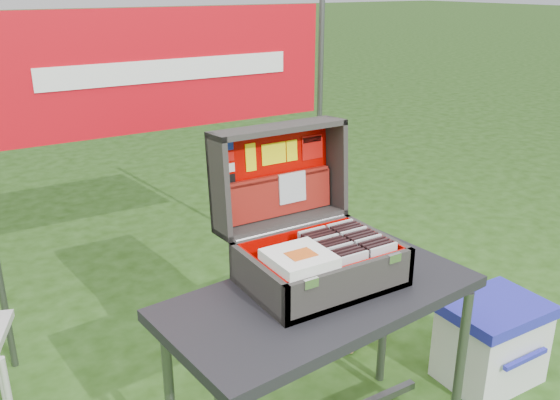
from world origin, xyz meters
TOP-DOWN VIEW (x-y plane):
  - table at (0.05, -0.08)m, footprint 1.15×0.66m
  - table_top at (0.05, -0.08)m, footprint 1.15×0.66m
  - table_leg_fr at (0.54, -0.29)m, footprint 0.04×0.04m
  - table_leg_bl at (-0.44, 0.14)m, footprint 0.04×0.04m
  - table_leg_br at (0.54, 0.14)m, footprint 0.04×0.04m
  - suitcase at (0.08, 0.04)m, footprint 0.52×0.53m
  - suitcase_base_bottom at (0.08, -0.02)m, footprint 0.52×0.37m
  - suitcase_base_wall_front at (0.08, -0.19)m, footprint 0.52×0.02m
  - suitcase_base_wall_back at (0.08, 0.16)m, footprint 0.52×0.02m
  - suitcase_base_wall_left at (-0.17, -0.02)m, footprint 0.02×0.37m
  - suitcase_base_wall_right at (0.33, -0.02)m, footprint 0.02×0.37m
  - suitcase_liner_floor at (0.08, -0.02)m, footprint 0.48×0.33m
  - suitcase_latch_left at (-0.09, -0.20)m, footprint 0.05×0.01m
  - suitcase_latch_right at (0.25, -0.20)m, footprint 0.05×0.01m
  - suitcase_hinge at (0.08, 0.17)m, footprint 0.47×0.02m
  - suitcase_lid_back at (0.08, 0.31)m, footprint 0.52×0.05m
  - suitcase_lid_rim_far at (0.08, 0.27)m, footprint 0.52×0.14m
  - suitcase_lid_rim_near at (0.08, 0.24)m, footprint 0.52×0.14m
  - suitcase_lid_rim_left at (-0.17, 0.25)m, footprint 0.02×0.17m
  - suitcase_lid_rim_right at (0.33, 0.25)m, footprint 0.02×0.17m
  - suitcase_lid_liner at (0.08, 0.30)m, footprint 0.48×0.03m
  - suitcase_liner_wall_front at (0.08, -0.18)m, footprint 0.48×0.01m
  - suitcase_liner_wall_back at (0.08, 0.15)m, footprint 0.48×0.01m
  - suitcase_liner_wall_left at (-0.16, -0.02)m, footprint 0.01×0.33m
  - suitcase_liner_wall_right at (0.32, -0.02)m, footprint 0.01×0.33m
  - suitcase_lid_pocket at (0.08, 0.27)m, footprint 0.46×0.04m
  - suitcase_pocket_edge at (0.08, 0.27)m, footprint 0.45×0.02m
  - suitcase_pocket_cd at (0.14, 0.26)m, footprint 0.12×0.02m
  - lid_sticker_cc_a at (-0.11, 0.30)m, footprint 0.05×0.01m
  - lid_sticker_cc_b at (-0.11, 0.30)m, footprint 0.05×0.01m
  - lid_sticker_cc_c at (-0.11, 0.30)m, footprint 0.05×0.01m
  - lid_sticker_cc_d at (-0.11, 0.29)m, footprint 0.05×0.01m
  - lid_card_neon_tall at (-0.02, 0.30)m, footprint 0.04×0.01m
  - lid_card_neon_main at (0.08, 0.30)m, footprint 0.10×0.01m
  - lid_card_neon_small at (0.16, 0.30)m, footprint 0.05×0.01m
  - lid_sticker_band at (0.25, 0.30)m, footprint 0.09×0.01m
  - lid_sticker_band_bar at (0.25, 0.30)m, footprint 0.08×0.00m
  - cd_left_0 at (0.11, -0.16)m, footprint 0.12×0.01m
  - cd_left_1 at (0.11, -0.14)m, footprint 0.12×0.01m
  - cd_left_2 at (0.11, -0.12)m, footprint 0.12×0.01m
  - cd_left_3 at (0.11, -0.10)m, footprint 0.12×0.01m
  - cd_left_4 at (0.11, -0.08)m, footprint 0.12×0.01m
  - cd_left_5 at (0.11, -0.05)m, footprint 0.12×0.01m
  - cd_left_6 at (0.11, -0.03)m, footprint 0.12×0.01m
  - cd_left_7 at (0.11, -0.01)m, footprint 0.12×0.01m
  - cd_left_8 at (0.11, 0.01)m, footprint 0.12×0.01m
  - cd_left_9 at (0.11, 0.03)m, footprint 0.12×0.01m
  - cd_left_10 at (0.11, 0.05)m, footprint 0.12×0.01m
  - cd_left_11 at (0.11, 0.07)m, footprint 0.12×0.01m
  - cd_left_12 at (0.11, 0.09)m, footprint 0.12×0.01m
  - cd_right_0 at (0.24, -0.16)m, footprint 0.12×0.01m
  - cd_right_1 at (0.24, -0.14)m, footprint 0.12×0.01m
  - cd_right_2 at (0.24, -0.12)m, footprint 0.12×0.01m
  - cd_right_3 at (0.24, -0.10)m, footprint 0.12×0.01m
  - cd_right_4 at (0.24, -0.08)m, footprint 0.12×0.01m
  - cd_right_5 at (0.24, -0.05)m, footprint 0.12×0.01m
  - cd_right_6 at (0.24, -0.03)m, footprint 0.12×0.01m
  - cd_right_7 at (0.24, -0.01)m, footprint 0.12×0.01m
  - cd_right_8 at (0.24, 0.01)m, footprint 0.12×0.01m
  - cd_right_9 at (0.24, 0.03)m, footprint 0.12×0.01m
  - cd_right_10 at (0.24, 0.05)m, footprint 0.12×0.01m
  - cd_right_11 at (0.24, 0.07)m, footprint 0.12×0.01m
  - cd_right_12 at (0.24, 0.09)m, footprint 0.12×0.01m
  - songbook_0 at (-0.05, -0.09)m, footprint 0.20×0.20m
  - songbook_1 at (-0.05, -0.09)m, footprint 0.20×0.20m
  - songbook_2 at (-0.05, -0.09)m, footprint 0.20×0.20m
  - songbook_3 at (-0.05, -0.09)m, footprint 0.20×0.20m
  - songbook_4 at (-0.05, -0.09)m, footprint 0.20×0.20m
  - songbook_5 at (-0.05, -0.09)m, footprint 0.20×0.20m
  - songbook_6 at (-0.05, -0.09)m, footprint 0.20×0.20m
  - songbook_graphic at (-0.05, -0.10)m, footprint 0.09×0.07m
  - cooler at (0.95, -0.11)m, footprint 0.44×0.34m
  - cooler_body at (0.95, -0.11)m, footprint 0.42×0.31m
  - cooler_lid at (0.95, -0.11)m, footprint 0.44×0.34m
  - cooler_handle at (0.95, -0.28)m, footprint 0.26×0.02m
  - cardboard_box at (0.69, 0.48)m, footprint 0.40×0.27m
  - banner_post_right at (0.85, 1.10)m, footprint 0.03×0.03m
  - banner at (0.00, 1.09)m, footprint 1.60×0.02m
  - banner_text at (0.00, 1.08)m, footprint 1.20×0.00m

SIDE VIEW (x-z plane):
  - cooler_body at x=0.95m, z-range 0.00..0.33m
  - cooler at x=0.95m, z-range 0.00..0.38m
  - cardboard_box at x=0.69m, z-range 0.00..0.40m
  - cooler_handle at x=0.95m, z-range 0.20..0.22m
  - table_leg_fr at x=0.54m, z-range 0.00..0.65m
  - table_leg_bl at x=-0.44m, z-range 0.00..0.65m
  - table_leg_br at x=0.54m, z-range 0.00..0.65m
  - table at x=0.05m, z-range 0.00..0.69m
  - cooler_lid at x=0.95m, z-range 0.33..0.38m
  - table_top at x=0.05m, z-range 0.65..0.69m
  - suitcase_base_bottom at x=0.08m, z-range 0.69..0.71m
  - suitcase_liner_floor at x=0.08m, z-range 0.71..0.71m
  - suitcase_base_wall_front at x=0.08m, z-range 0.69..0.83m
  - suitcase_base_wall_back at x=0.08m, z-range 0.69..0.83m
  - suitcase_base_wall_left at x=-0.17m, z-range 0.69..0.83m
  - suitcase_base_wall_right at x=0.33m, z-range 0.69..0.83m
  - suitcase_liner_wall_front at x=0.08m, z-range 0.71..0.83m
  - suitcase_liner_wall_back at x=0.08m, z-range 0.71..0.83m
  - suitcase_liner_wall_left at x=-0.16m, z-range 0.71..0.83m
  - suitcase_liner_wall_right at x=0.32m, z-range 0.71..0.83m
  - cd_left_0 at x=0.11m, z-range 0.71..0.85m
  - cd_left_1 at x=0.11m, z-range 0.71..0.85m
  - cd_left_2 at x=0.11m, z-range 0.71..0.85m
  - cd_left_3 at x=0.11m, z-range 0.71..0.85m
  - cd_left_4 at x=0.11m, z-range 0.71..0.85m
  - cd_left_5 at x=0.11m, z-range 0.71..0.85m
  - cd_left_6 at x=0.11m, z-range 0.71..0.85m
  - cd_left_7 at x=0.11m, z-range 0.71..0.85m
  - cd_left_8 at x=0.11m, z-range 0.71..0.85m
  - cd_left_9 at x=0.11m, z-range 0.71..0.85m
  - cd_left_10 at x=0.11m, z-range 0.71..0.85m
  - cd_left_11 at x=0.11m, z-range 0.71..0.85m
  - cd_left_12 at x=0.11m, z-range 0.71..0.85m
  - cd_right_0 at x=0.24m, z-range 0.71..0.85m
  - cd_right_1 at x=0.24m, z-range 0.71..0.85m
  - cd_right_2 at x=0.24m, z-range 0.71..0.85m
  - cd_right_3 at x=0.24m, z-range 0.71..0.85m
  - cd_right_4 at x=0.24m, z-range 0.71..0.85m
  - cd_right_5 at x=0.24m, z-range 0.71..0.85m
  - cd_right_6 at x=0.24m, z-range 0.71..0.85m
  - cd_right_7 at x=0.24m, z-range 0.71..0.85m
  - cd_right_8 at x=0.24m, z-range 0.71..0.85m
  - cd_right_9 at x=0.24m, z-range 0.71..0.85m
  - cd_right_10 at x=0.24m, z-range 0.71..0.85m
  - cd_right_11 at x=0.24m, z-range 0.71..0.85m
  - cd_right_12 at x=0.24m, z-range 0.71..0.85m
  - suitcase_latch_left at x=-0.09m, z-range 0.80..0.83m
  - suitcase_latch_right at x=0.25m, z-range 0.80..0.83m
  - suitcase_hinge at x=0.08m, z-range 0.82..0.84m
  - songbook_0 at x=-0.05m, z-range 0.83..0.83m
  - suitcase_lid_rim_near at x=0.08m, z-range 0.82..0.85m
  - songbook_1 at x=-0.05m, z-range 0.83..0.84m
  - songbook_2 at x=-0.05m, z-range 0.84..0.84m
  - songbook_3 at x=-0.05m, z-range 0.84..0.85m
  - songbook_4 at x=-0.05m, z-range 0.85..0.85m
  - banner_post_right at x=0.85m, z-range 0.00..1.70m
  - songbook_5 at x=-0.05m, z-range 0.85..0.86m
  - songbook_6 at x=-0.05m, z-range 0.86..0.86m
  - songbook_graphic at x=-0.05m, z-range 0.86..0.86m
  - suitcase_lid_pocket at x=0.08m, z-range 0.84..1.00m
  - suitcase at x=0.08m, z-range 0.69..1.19m
  - suitcase_pocket_cd at x=0.14m, z-range 0.89..1.01m
  - suitcase_pocket_edge at x=0.08m, z-range 0.98..1.01m
  - suitcase_lid_back at x=0.08m, z-range 0.82..1.19m
  - suitcase_lid_liner at x=0.08m, z-range 0.84..1.17m
  - suitcase_lid_rim_left at x=-0.17m, z-range 0.82..1.20m
  - suitcase_lid_rim_right at x=0.33m, z-range 0.82..1.20m
  - lid_sticker_cc_d at x=-0.11m, z-range 1.00..1.03m
  - lid_sticker_cc_c at x=-0.11m, z-range 1.04..1.07m
  - lid_card_neon_tall at x=-0.02m, z-range 1.03..1.13m
  - lid_card_neon_main at x=0.08m, z-range 1.04..1.12m
  - lid_card_neon_small at x=0.16m, z-range 1.04..1.12m
  - lid_sticker_band at x=0.25m, z-range 1.03..1.13m
  - lid_sticker_cc_b at x=-0.11m, z-range 1.08..1.11m
  - lid_sticker_band_bar at x=0.25m, z-range 1.10..1.12m
  - lid_sticker_cc_a at x=-0.11m, z-range 1.12..1.15m
  - suitcase_lid_rim_far at x=0.08m, z-range 1.17..1.20m
  - banner at x=0.00m, z-range 1.02..1.58m
  - banner_text at x=0.00m, z-range 1.25..1.35m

